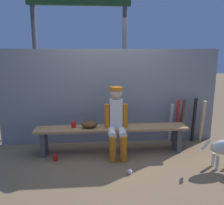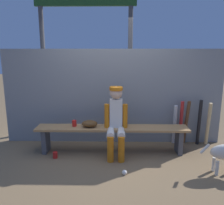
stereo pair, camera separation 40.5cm
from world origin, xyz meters
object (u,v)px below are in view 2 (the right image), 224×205
(baseball_glove, at_px, (90,124))
(scoreboard, at_px, (89,11))
(baseball, at_px, (124,172))
(bat_aluminum_red, at_px, (181,123))
(cup_on_bench, at_px, (74,123))
(cup_on_ground, at_px, (55,155))
(bat_aluminum_black, at_px, (199,123))
(player_seated, at_px, (116,119))
(bat_wood_natural, at_px, (208,124))
(bat_wood_dark, at_px, (186,123))
(dugout_bench, at_px, (112,132))
(bat_aluminum_silver, at_px, (174,125))

(baseball_glove, height_order, scoreboard, scoreboard)
(baseball, relative_size, scoreboard, 0.02)
(baseball_glove, height_order, bat_aluminum_red, bat_aluminum_red)
(bat_aluminum_red, distance_m, cup_on_bench, 2.05)
(cup_on_ground, bearing_deg, bat_aluminum_red, 15.49)
(baseball, relative_size, cup_on_ground, 0.67)
(bat_aluminum_black, height_order, baseball, bat_aluminum_black)
(player_seated, xyz_separation_m, bat_wood_natural, (1.78, 0.45, -0.23))
(baseball_glove, bearing_deg, cup_on_ground, -155.26)
(player_seated, distance_m, bat_aluminum_black, 1.70)
(player_seated, bearing_deg, baseball_glove, 166.65)
(bat_wood_natural, xyz_separation_m, baseball, (-1.65, -1.14, -0.40))
(bat_wood_dark, distance_m, bat_wood_natural, 0.41)
(bat_aluminum_black, distance_m, baseball, 1.94)
(dugout_bench, relative_size, cup_on_ground, 24.71)
(bat_aluminum_silver, height_order, scoreboard, scoreboard)
(dugout_bench, bearing_deg, cup_on_ground, -164.81)
(dugout_bench, relative_size, cup_on_bench, 24.71)
(dugout_bench, distance_m, player_seated, 0.31)
(bat_aluminum_black, distance_m, cup_on_bench, 2.39)
(baseball_glove, xyz_separation_m, bat_wood_dark, (1.85, 0.41, -0.10))
(bat_wood_dark, bearing_deg, cup_on_bench, -170.03)
(bat_aluminum_black, xyz_separation_m, bat_wood_natural, (0.16, -0.04, -0.02))
(baseball_glove, height_order, cup_on_ground, baseball_glove)
(scoreboard, bearing_deg, bat_aluminum_red, -23.91)
(cup_on_ground, distance_m, scoreboard, 3.00)
(bat_aluminum_red, bearing_deg, bat_wood_dark, 15.72)
(scoreboard, bearing_deg, bat_aluminum_black, -20.50)
(bat_aluminum_silver, xyz_separation_m, cup_on_ground, (-2.19, -0.65, -0.35))
(dugout_bench, distance_m, scoreboard, 2.60)
(bat_wood_dark, distance_m, cup_on_ground, 2.54)
(baseball, xyz_separation_m, cup_on_ground, (-1.18, 0.54, 0.02))
(dugout_bench, xyz_separation_m, cup_on_bench, (-0.68, 0.03, 0.16))
(bat_aluminum_silver, distance_m, bat_aluminum_black, 0.47)
(bat_wood_dark, xyz_separation_m, bat_wood_natural, (0.40, -0.07, -0.01))
(dugout_bench, xyz_separation_m, bat_aluminum_red, (1.33, 0.37, 0.07))
(dugout_bench, xyz_separation_m, bat_aluminum_silver, (1.21, 0.39, 0.03))
(bat_wood_natural, relative_size, baseball, 11.80)
(player_seated, height_order, baseball, player_seated)
(dugout_bench, height_order, bat_aluminum_black, bat_aluminum_black)
(bat_aluminum_silver, height_order, bat_wood_dark, bat_wood_dark)
(bat_aluminum_silver, height_order, cup_on_bench, bat_aluminum_silver)
(baseball_glove, bearing_deg, baseball, -53.10)
(cup_on_bench, bearing_deg, cup_on_ground, -134.74)
(dugout_bench, distance_m, bat_aluminum_silver, 1.28)
(scoreboard, bearing_deg, bat_aluminum_silver, -24.98)
(bat_aluminum_red, xyz_separation_m, bat_aluminum_black, (0.35, -0.00, 0.01))
(bat_wood_dark, relative_size, cup_on_bench, 8.08)
(player_seated, xyz_separation_m, baseball_glove, (-0.47, 0.11, -0.12))
(bat_aluminum_red, distance_m, baseball, 1.68)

